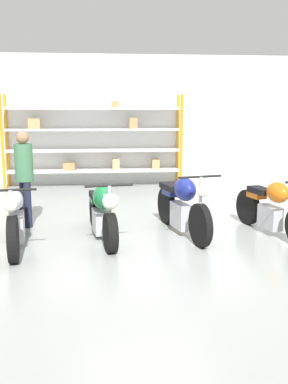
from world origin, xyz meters
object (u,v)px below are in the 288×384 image
object	(u,v)px
motorcycle_silver	(16,218)
motorcycle_orange	(273,207)
motorcycle_blue	(182,204)
person_browsing	(24,171)
shelving_rack	(94,141)
motorcycle_green	(102,212)

from	to	relation	value
motorcycle_silver	motorcycle_orange	distance (m)	4.16
motorcycle_blue	person_browsing	distance (m)	2.85
shelving_rack	motorcycle_orange	xyz separation A→B (m)	(3.06, -5.14, -0.79)
motorcycle_green	motorcycle_orange	world-z (taller)	motorcycle_orange
motorcycle_green	person_browsing	size ratio (longest dim) A/B	1.23
motorcycle_blue	motorcycle_green	bearing A→B (deg)	-95.90
motorcycle_green	motorcycle_blue	xyz separation A→B (m)	(1.33, 0.15, 0.07)
shelving_rack	motorcycle_silver	distance (m)	5.53
motorcycle_orange	motorcycle_blue	bearing A→B (deg)	-112.11
motorcycle_silver	motorcycle_blue	bearing A→B (deg)	91.51
motorcycle_green	person_browsing	bearing A→B (deg)	-132.03
motorcycle_orange	motorcycle_silver	bearing A→B (deg)	-100.52
motorcycle_green	motorcycle_blue	bearing A→B (deg)	87.16
motorcycle_green	person_browsing	distance (m)	1.73
motorcycle_green	motorcycle_orange	bearing A→B (deg)	79.14
motorcycle_silver	motorcycle_orange	size ratio (longest dim) A/B	1.01
motorcycle_silver	motorcycle_blue	size ratio (longest dim) A/B	0.99
motorcycle_green	motorcycle_blue	distance (m)	1.34
motorcycle_green	motorcycle_silver	bearing A→B (deg)	-86.78
person_browsing	motorcycle_silver	bearing A→B (deg)	61.07
motorcycle_silver	motorcycle_green	size ratio (longest dim) A/B	1.00
motorcycle_silver	motorcycle_green	world-z (taller)	motorcycle_silver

